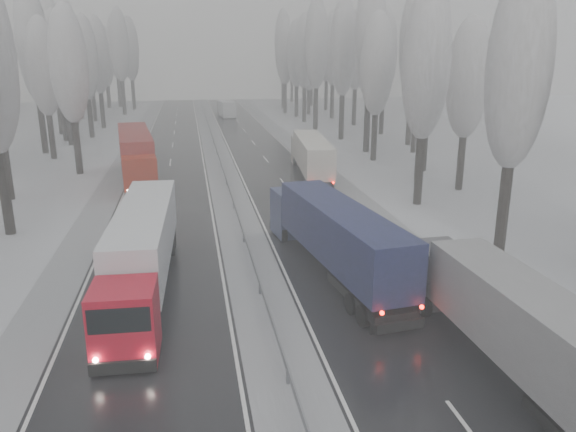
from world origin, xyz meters
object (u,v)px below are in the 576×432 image
object	(u,v)px
truck_blue_box	(333,232)
box_truck_distant	(226,109)
truck_grey_tarp	(518,325)
truck_red_white	(142,247)
truck_red_red	(136,152)
truck_cream_box	(311,154)

from	to	relation	value
truck_blue_box	box_truck_distant	world-z (taller)	truck_blue_box
truck_grey_tarp	truck_red_white	xyz separation A→B (m)	(-13.86, 10.66, 0.12)
truck_grey_tarp	truck_red_white	distance (m)	17.49
truck_red_white	truck_red_red	world-z (taller)	truck_red_red
truck_cream_box	box_truck_distant	bearing A→B (deg)	99.71
truck_cream_box	truck_grey_tarp	bearing A→B (deg)	-84.85
truck_grey_tarp	truck_blue_box	bearing A→B (deg)	108.20
box_truck_distant	truck_red_red	bearing A→B (deg)	-108.44
truck_grey_tarp	truck_red_white	bearing A→B (deg)	141.37
truck_cream_box	truck_red_red	world-z (taller)	truck_red_red
box_truck_distant	truck_red_red	xyz separation A→B (m)	(-11.98, -51.58, 1.11)
truck_red_white	truck_red_red	distance (m)	26.45
box_truck_distant	truck_red_white	bearing A→B (deg)	-102.36
truck_red_white	truck_cream_box	bearing A→B (deg)	62.37
truck_grey_tarp	truck_red_red	distance (m)	40.43
truck_red_white	truck_red_red	bearing A→B (deg)	97.27
truck_blue_box	truck_grey_tarp	bearing A→B (deg)	-78.48
truck_grey_tarp	box_truck_distant	size ratio (longest dim) A/B	1.87
truck_grey_tarp	truck_blue_box	xyz separation A→B (m)	(-3.96, 11.33, 0.10)
truck_grey_tarp	truck_red_red	xyz separation A→B (m)	(-16.28, 37.00, 0.37)
box_truck_distant	truck_cream_box	bearing A→B (deg)	-90.79
truck_red_red	truck_blue_box	bearing A→B (deg)	-71.34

